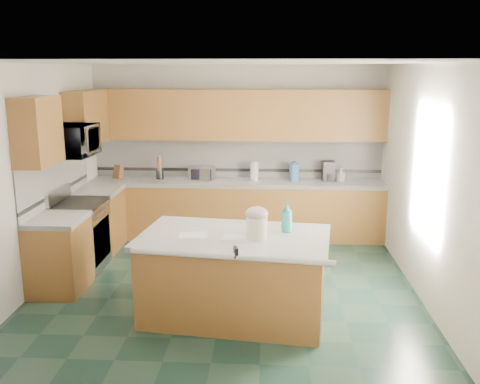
{
  "coord_description": "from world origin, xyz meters",
  "views": [
    {
      "loc": [
        0.51,
        -6.19,
        2.63
      ],
      "look_at": [
        0.15,
        0.35,
        1.12
      ],
      "focal_mm": 40.0,
      "sensor_mm": 36.0,
      "label": 1
    }
  ],
  "objects_px": {
    "knife_block": "(118,172)",
    "island_base": "(234,278)",
    "toaster_oven": "(202,173)",
    "soap_bottle_island": "(287,217)",
    "treat_jar": "(257,228)",
    "island_top": "(234,238)",
    "coffee_maker": "(328,171)"
  },
  "relations": [
    {
      "from": "knife_block",
      "to": "toaster_oven",
      "type": "xyz_separation_m",
      "value": [
        1.34,
        0.0,
        -0.01
      ]
    },
    {
      "from": "toaster_oven",
      "to": "knife_block",
      "type": "bearing_deg",
      "value": -160.5
    },
    {
      "from": "island_top",
      "to": "knife_block",
      "type": "distance_m",
      "value": 3.51
    },
    {
      "from": "toaster_oven",
      "to": "treat_jar",
      "type": "bearing_deg",
      "value": -52.91
    },
    {
      "from": "island_top",
      "to": "toaster_oven",
      "type": "distance_m",
      "value": 2.95
    },
    {
      "from": "treat_jar",
      "to": "knife_block",
      "type": "height_order",
      "value": "knife_block"
    },
    {
      "from": "island_base",
      "to": "island_top",
      "type": "bearing_deg",
      "value": 97.32
    },
    {
      "from": "treat_jar",
      "to": "toaster_oven",
      "type": "bearing_deg",
      "value": 107.8
    },
    {
      "from": "treat_jar",
      "to": "island_top",
      "type": "bearing_deg",
      "value": 157.08
    },
    {
      "from": "island_base",
      "to": "treat_jar",
      "type": "distance_m",
      "value": 0.66
    },
    {
      "from": "knife_block",
      "to": "toaster_oven",
      "type": "distance_m",
      "value": 1.34
    },
    {
      "from": "treat_jar",
      "to": "soap_bottle_island",
      "type": "xyz_separation_m",
      "value": [
        0.32,
        0.26,
        0.05
      ]
    },
    {
      "from": "soap_bottle_island",
      "to": "toaster_oven",
      "type": "height_order",
      "value": "soap_bottle_island"
    },
    {
      "from": "island_base",
      "to": "coffee_maker",
      "type": "bearing_deg",
      "value": 73.34
    },
    {
      "from": "treat_jar",
      "to": "toaster_oven",
      "type": "relative_size",
      "value": 0.64
    },
    {
      "from": "knife_block",
      "to": "toaster_oven",
      "type": "relative_size",
      "value": 0.61
    },
    {
      "from": "island_base",
      "to": "soap_bottle_island",
      "type": "relative_size",
      "value": 5.77
    },
    {
      "from": "toaster_oven",
      "to": "soap_bottle_island",
      "type": "bearing_deg",
      "value": -45.57
    },
    {
      "from": "knife_block",
      "to": "island_base",
      "type": "bearing_deg",
      "value": -30.8
    },
    {
      "from": "coffee_maker",
      "to": "soap_bottle_island",
      "type": "bearing_deg",
      "value": -107.11
    },
    {
      "from": "island_top",
      "to": "soap_bottle_island",
      "type": "relative_size",
      "value": 6.07
    },
    {
      "from": "island_top",
      "to": "toaster_oven",
      "type": "relative_size",
      "value": 5.52
    },
    {
      "from": "island_base",
      "to": "knife_block",
      "type": "relative_size",
      "value": 8.57
    },
    {
      "from": "soap_bottle_island",
      "to": "island_top",
      "type": "bearing_deg",
      "value": -170.79
    },
    {
      "from": "island_base",
      "to": "soap_bottle_island",
      "type": "bearing_deg",
      "value": 22.72
    },
    {
      "from": "island_top",
      "to": "soap_bottle_island",
      "type": "distance_m",
      "value": 0.61
    },
    {
      "from": "island_base",
      "to": "knife_block",
      "type": "xyz_separation_m",
      "value": [
        -2.04,
        2.86,
        0.6
      ]
    },
    {
      "from": "treat_jar",
      "to": "knife_block",
      "type": "xyz_separation_m",
      "value": [
        -2.28,
        2.96,
        -0.0
      ]
    },
    {
      "from": "island_base",
      "to": "knife_block",
      "type": "distance_m",
      "value": 3.56
    },
    {
      "from": "coffee_maker",
      "to": "treat_jar",
      "type": "bearing_deg",
      "value": -111.49
    },
    {
      "from": "treat_jar",
      "to": "knife_block",
      "type": "bearing_deg",
      "value": 127.8
    },
    {
      "from": "soap_bottle_island",
      "to": "knife_block",
      "type": "relative_size",
      "value": 1.49
    }
  ]
}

